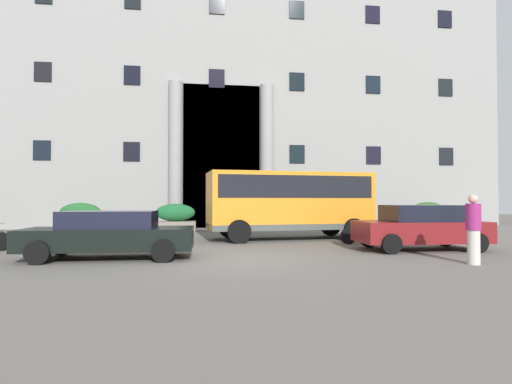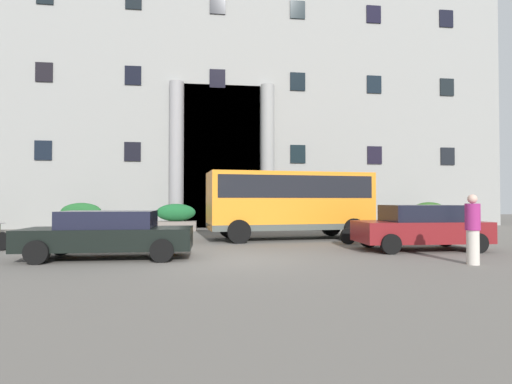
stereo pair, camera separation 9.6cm
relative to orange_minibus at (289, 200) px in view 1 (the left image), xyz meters
The scene contains 13 objects.
ground_plane 6.43m from the orange_minibus, 117.32° to the right, with size 80.00×64.00×0.12m, color #66615B.
office_building_facade 14.98m from the orange_minibus, 103.34° to the left, with size 37.03×9.67×20.39m.
orange_minibus is the anchor object (origin of this frame).
bus_stop_sign 4.66m from the orange_minibus, 23.86° to the left, with size 0.44×0.08×2.41m.
hedge_planter_west 10.28m from the orange_minibus, 27.70° to the left, with size 2.08×0.93×1.53m.
hedge_planter_entrance_right 6.23m from the orange_minibus, 51.04° to the left, with size 2.19×0.82×1.67m.
hedge_planter_east 11.09m from the orange_minibus, 153.28° to the left, with size 2.12×0.76×1.51m.
hedge_planter_entrance_left 7.42m from the orange_minibus, 133.88° to the left, with size 2.17×0.87×1.45m.
parked_coupe_end 7.92m from the orange_minibus, 141.88° to the right, with size 4.61×1.95×1.33m.
parked_compact_extra 5.48m from the orange_minibus, 49.72° to the right, with size 4.15×2.07×1.48m.
motorcycle_near_kerb 7.95m from the orange_minibus, 161.87° to the right, with size 2.00×0.76×0.89m.
scooter_by_planter 3.45m from the orange_minibus, 40.51° to the right, with size 2.09×0.55×0.89m.
pedestrian_woman_dark_dress 7.83m from the orange_minibus, 65.34° to the right, with size 0.36×0.36×1.78m.
Camera 1 is at (-0.71, -10.94, 1.63)m, focal length 27.95 mm.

